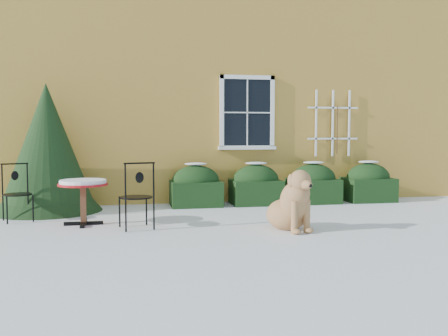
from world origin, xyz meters
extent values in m
plane|color=white|center=(0.00, 0.00, 0.00)|extent=(80.00, 80.00, 0.00)
cube|color=gold|center=(0.00, 7.00, 3.00)|extent=(12.00, 8.00, 6.00)
cube|color=black|center=(0.90, 2.96, 1.98)|extent=(1.05, 0.03, 1.45)
cube|color=white|center=(0.90, 2.95, 2.75)|extent=(1.23, 0.06, 0.09)
cube|color=white|center=(0.90, 2.95, 1.21)|extent=(1.23, 0.06, 0.09)
cube|color=white|center=(0.33, 2.95, 1.98)|extent=(0.09, 0.06, 1.63)
cube|color=white|center=(1.47, 2.95, 1.98)|extent=(0.09, 0.06, 1.63)
cube|color=white|center=(0.90, 2.94, 1.98)|extent=(0.02, 0.02, 1.45)
cube|color=white|center=(0.90, 2.94, 1.98)|extent=(1.05, 0.02, 0.02)
cube|color=white|center=(0.90, 2.95, 1.20)|extent=(1.29, 0.14, 0.07)
cube|color=white|center=(2.50, 2.94, 1.75)|extent=(0.04, 0.03, 1.50)
cube|color=white|center=(2.90, 2.94, 1.75)|extent=(0.04, 0.03, 1.50)
cube|color=white|center=(3.30, 2.94, 1.75)|extent=(0.04, 0.03, 1.50)
cube|color=white|center=(2.90, 2.94, 1.40)|extent=(1.20, 0.03, 0.04)
cube|color=white|center=(2.90, 2.94, 2.10)|extent=(1.20, 0.03, 0.04)
cylinder|color=#472D19|center=(3.00, 2.92, 1.60)|extent=(0.02, 0.02, 1.10)
cube|color=black|center=(-0.30, 2.55, 0.26)|extent=(1.05, 0.80, 0.52)
ellipsoid|color=black|center=(-0.30, 2.55, 0.52)|extent=(1.00, 0.72, 0.67)
ellipsoid|color=white|center=(-0.30, 2.55, 0.88)|extent=(0.47, 0.32, 0.06)
cube|color=black|center=(1.00, 2.55, 0.26)|extent=(1.05, 0.80, 0.52)
ellipsoid|color=black|center=(1.00, 2.55, 0.52)|extent=(1.00, 0.72, 0.67)
ellipsoid|color=white|center=(1.00, 2.55, 0.88)|extent=(0.47, 0.32, 0.06)
cube|color=black|center=(2.30, 2.55, 0.26)|extent=(1.05, 0.80, 0.52)
ellipsoid|color=black|center=(2.30, 2.55, 0.52)|extent=(1.00, 0.72, 0.67)
ellipsoid|color=white|center=(2.30, 2.55, 0.88)|extent=(0.47, 0.32, 0.06)
cube|color=black|center=(3.60, 2.55, 0.26)|extent=(1.05, 0.80, 0.52)
ellipsoid|color=black|center=(3.60, 2.55, 0.52)|extent=(1.00, 0.72, 0.67)
ellipsoid|color=white|center=(3.60, 2.55, 0.88)|extent=(0.47, 0.32, 0.06)
cone|color=black|center=(-3.22, 2.38, 0.59)|extent=(2.05, 2.05, 1.19)
cone|color=black|center=(-3.22, 2.38, 1.24)|extent=(1.84, 1.84, 2.49)
cube|color=black|center=(-2.43, 0.75, 0.03)|extent=(0.63, 0.07, 0.05)
cube|color=black|center=(-2.43, 0.75, 0.03)|extent=(0.07, 0.63, 0.05)
cube|color=brown|center=(-2.43, 0.75, 0.34)|extent=(0.09, 0.09, 0.68)
cylinder|color=#B00F14|center=(-2.43, 0.75, 0.68)|extent=(0.81, 0.81, 0.04)
cylinder|color=white|center=(-2.43, 0.75, 0.72)|extent=(0.76, 0.76, 0.06)
cylinder|color=black|center=(-1.40, 0.55, 0.25)|extent=(0.03, 0.03, 0.50)
cylinder|color=black|center=(-1.84, 0.45, 0.25)|extent=(0.03, 0.03, 0.50)
cylinder|color=black|center=(-1.30, 0.11, 0.25)|extent=(0.03, 0.03, 0.50)
cylinder|color=black|center=(-1.74, 0.01, 0.25)|extent=(0.03, 0.03, 0.50)
cylinder|color=black|center=(-1.57, 0.28, 0.50)|extent=(0.51, 0.51, 0.02)
cylinder|color=black|center=(-1.30, 0.11, 0.78)|extent=(0.03, 0.03, 0.56)
cylinder|color=black|center=(-1.74, 0.01, 0.78)|extent=(0.03, 0.03, 0.56)
cylinder|color=black|center=(-1.52, 0.06, 1.06)|extent=(0.48, 0.14, 0.03)
ellipsoid|color=black|center=(-1.52, 0.06, 0.84)|extent=(0.14, 0.06, 0.17)
cylinder|color=black|center=(-3.69, 1.06, 0.23)|extent=(0.02, 0.02, 0.47)
cylinder|color=black|center=(-3.30, 1.21, 0.23)|extent=(0.02, 0.02, 0.47)
cylinder|color=black|center=(-3.84, 1.45, 0.23)|extent=(0.02, 0.02, 0.47)
cylinder|color=black|center=(-3.45, 1.60, 0.23)|extent=(0.02, 0.02, 0.47)
cylinder|color=black|center=(-3.57, 1.33, 0.47)|extent=(0.48, 0.48, 0.02)
cylinder|color=black|center=(-3.84, 1.45, 0.73)|extent=(0.02, 0.02, 0.52)
cylinder|color=black|center=(-3.45, 1.60, 0.73)|extent=(0.02, 0.02, 0.52)
cylinder|color=black|center=(-3.65, 1.53, 0.99)|extent=(0.43, 0.19, 0.02)
ellipsoid|color=black|center=(-3.65, 1.53, 0.78)|extent=(0.13, 0.07, 0.16)
ellipsoid|color=#B28150|center=(0.78, -0.22, 0.23)|extent=(0.78, 0.82, 0.51)
ellipsoid|color=#B28150|center=(0.84, -0.44, 0.46)|extent=(0.57, 0.54, 0.63)
sphere|color=#B28150|center=(0.86, -0.50, 0.60)|extent=(0.39, 0.39, 0.39)
cylinder|color=#B28150|center=(0.77, -0.62, 0.25)|extent=(0.10, 0.10, 0.50)
cylinder|color=#B28150|center=(0.99, -0.56, 0.25)|extent=(0.10, 0.10, 0.50)
ellipsoid|color=#B28150|center=(0.78, -0.68, 0.05)|extent=(0.14, 0.18, 0.08)
ellipsoid|color=#B28150|center=(1.01, -0.62, 0.05)|extent=(0.14, 0.18, 0.08)
cylinder|color=#B28150|center=(0.86, -0.52, 0.66)|extent=(0.30, 0.34, 0.27)
sphere|color=#B28150|center=(0.87, -0.57, 0.80)|extent=(0.33, 0.33, 0.33)
ellipsoid|color=#B28150|center=(0.91, -0.71, 0.76)|extent=(0.22, 0.29, 0.15)
sphere|color=black|center=(0.94, -0.83, 0.75)|extent=(0.06, 0.06, 0.06)
ellipsoid|color=#B28150|center=(0.72, -0.56, 0.80)|extent=(0.11, 0.13, 0.21)
ellipsoid|color=#B28150|center=(1.00, -0.49, 0.80)|extent=(0.11, 0.13, 0.21)
cylinder|color=#B28150|center=(0.91, 0.08, 0.07)|extent=(0.35, 0.35, 0.09)
camera|label=1|loc=(-1.71, -7.75, 1.52)|focal=40.00mm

